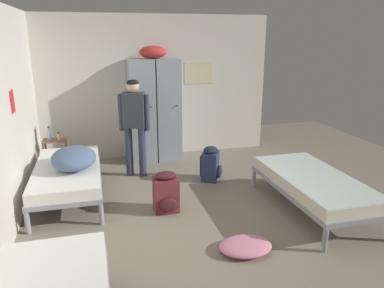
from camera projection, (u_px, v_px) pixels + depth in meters
ground_plane at (198, 224)px, 4.55m from camera, size 9.28×9.28×0.00m
room_backdrop at (88, 106)px, 5.04m from camera, size 4.35×5.86×2.61m
locker_bank at (155, 108)px, 6.68m from camera, size 0.90×0.55×2.07m
shelf_unit at (56, 152)px, 6.21m from camera, size 0.38×0.30×0.57m
bed_left_rear at (68, 173)px, 5.18m from camera, size 0.90×1.90×0.49m
bed_right at (313, 183)px, 4.82m from camera, size 0.90×1.90×0.49m
bedding_heap at (74, 158)px, 5.03m from camera, size 0.60×0.80×0.28m
person_traveler at (134, 119)px, 5.87m from camera, size 0.48×0.30×1.58m
water_bottle at (49, 134)px, 6.11m from camera, size 0.07×0.07×0.23m
lotion_bottle at (59, 137)px, 6.11m from camera, size 0.05×0.05×0.13m
backpack_navy at (211, 164)px, 5.89m from camera, size 0.41×0.40×0.55m
backpack_maroon at (166, 193)px, 4.82m from camera, size 0.32×0.34×0.55m
clothes_pile_pink at (245, 246)px, 3.97m from camera, size 0.58×0.45×0.12m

